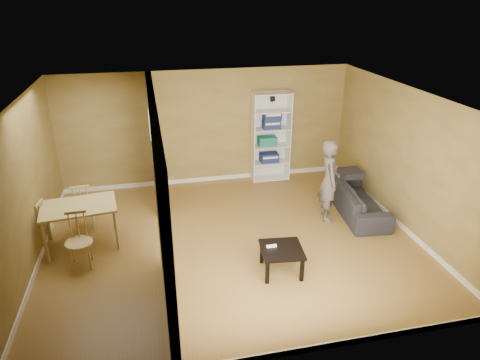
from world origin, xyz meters
The scene contains 16 objects.
room_shell centered at (0.00, 0.00, 1.30)m, with size 6.50×6.50×6.50m.
partition centered at (-1.20, 0.00, 1.30)m, with size 0.22×5.50×2.60m, color #A1864E, non-canonical shape.
wall_speaker centered at (1.50, 2.69, 1.90)m, with size 0.10×0.10×0.10m, color black.
sofa centered at (2.70, 0.52, 0.36)m, with size 0.82×1.90×0.73m, color black.
person centered at (2.01, 0.46, 0.94)m, with size 0.54×0.69×1.89m, color slate.
bookshelf centered at (1.44, 2.61, 1.04)m, with size 0.87×0.38×2.08m.
paper_box_navy_a centered at (1.42, 2.56, 0.54)m, with size 0.42×0.27×0.21m, color navy.
paper_box_teal centered at (1.36, 2.56, 0.95)m, with size 0.42×0.27×0.21m, color #13726C.
paper_box_navy_b centered at (1.45, 2.56, 1.35)m, with size 0.39×0.25×0.20m, color navy.
paper_box_navy_c centered at (1.46, 2.56, 1.56)m, with size 0.39×0.26×0.20m, color navy.
coffee_table centered at (0.59, -1.06, 0.37)m, with size 0.65×0.65×0.43m.
game_controller centered at (0.45, -0.98, 0.45)m, with size 0.16×0.04×0.03m, color white.
dining_table centered at (-2.58, 0.47, 0.69)m, with size 1.24×0.82×0.77m.
chair_left centered at (-3.35, 0.54, 0.44)m, with size 0.40×0.40×0.88m, color #D6AD82, non-canonical shape.
chair_near centered at (-2.54, -0.21, 0.47)m, with size 0.43×0.43×0.94m, color tan, non-canonical shape.
chair_far centered at (-2.61, 1.07, 0.47)m, with size 0.43×0.43×0.94m, color tan, non-canonical shape.
Camera 1 is at (-1.27, -6.47, 4.14)m, focal length 32.00 mm.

